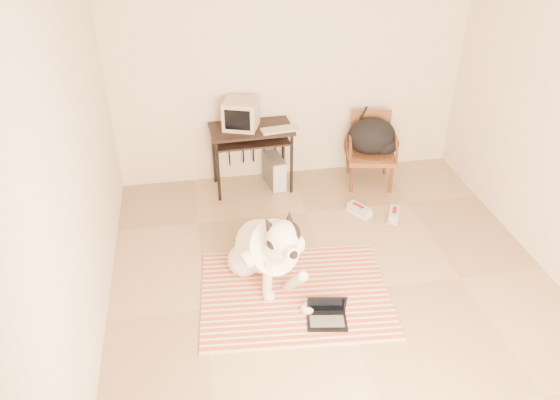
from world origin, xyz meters
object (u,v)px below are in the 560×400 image
object	(u,v)px
laptop	(327,314)
rattan_chair	(371,149)
computer_desk	(251,137)
pc_tower	(275,171)
dog	(267,249)
crt_monitor	(241,114)
backpack	(374,137)

from	to	relation	value
laptop	rattan_chair	xyz separation A→B (m)	(1.06, 2.20, 0.33)
laptop	computer_desk	xyz separation A→B (m)	(-0.31, 2.27, 0.57)
pc_tower	rattan_chair	xyz separation A→B (m)	(1.12, -0.08, 0.23)
dog	laptop	bearing A→B (deg)	-55.80
crt_monitor	backpack	distance (m)	1.55
laptop	crt_monitor	size ratio (longest dim) A/B	0.82
computer_desk	crt_monitor	size ratio (longest dim) A/B	2.08
laptop	backpack	distance (m)	2.50
dog	computer_desk	world-z (taller)	dog
laptop	rattan_chair	distance (m)	2.46
laptop	crt_monitor	distance (m)	2.49
dog	crt_monitor	xyz separation A→B (m)	(-0.01, 1.72, 0.56)
backpack	dog	bearing A→B (deg)	-133.03
computer_desk	pc_tower	size ratio (longest dim) A/B	2.24
rattan_chair	backpack	distance (m)	0.16
dog	backpack	xyz separation A→B (m)	(1.49, 1.60, 0.21)
crt_monitor	rattan_chair	bearing A→B (deg)	-4.42
laptop	dog	bearing A→B (deg)	124.20
crt_monitor	computer_desk	bearing A→B (deg)	-22.56
dog	crt_monitor	world-z (taller)	crt_monitor
laptop	computer_desk	size ratio (longest dim) A/B	0.39
dog	laptop	size ratio (longest dim) A/B	3.17
computer_desk	laptop	bearing A→B (deg)	-82.10
dog	backpack	bearing A→B (deg)	46.97
crt_monitor	pc_tower	distance (m)	0.82
dog	computer_desk	size ratio (longest dim) A/B	1.25
dog	backpack	distance (m)	2.19
pc_tower	backpack	size ratio (longest dim) A/B	0.70
crt_monitor	backpack	bearing A→B (deg)	-4.52
backpack	laptop	bearing A→B (deg)	-116.36
laptop	computer_desk	bearing A→B (deg)	97.90
dog	rattan_chair	size ratio (longest dim) A/B	1.42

